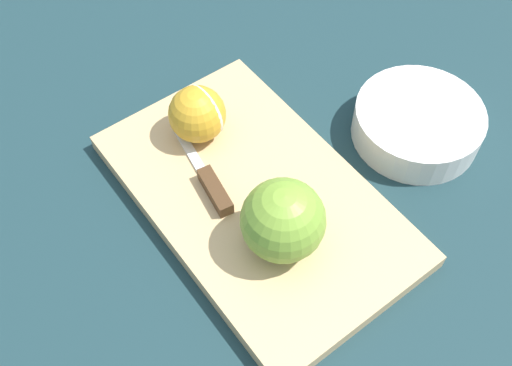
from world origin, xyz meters
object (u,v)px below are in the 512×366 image
apple_half_right (201,112)px  apple_half_left (283,221)px  bowl (418,122)px  knife (212,186)px

apple_half_right → apple_half_left: bearing=-100.5°
apple_half_right → bowl: apple_half_right is taller
knife → bowl: bearing=-95.9°
apple_half_left → bowl: (0.03, -0.24, -0.04)m
apple_half_left → bowl: 0.24m
apple_half_left → bowl: apple_half_left is taller
knife → apple_half_left: bearing=-159.0°
apple_half_right → bowl: 0.27m
bowl → apple_half_left: bearing=96.3°
apple_half_right → bowl: size_ratio=0.43×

